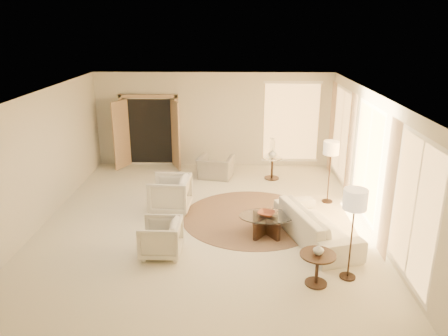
{
  "coord_description": "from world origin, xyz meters",
  "views": [
    {
      "loc": [
        0.63,
        -8.75,
        4.16
      ],
      "look_at": [
        0.4,
        0.4,
        1.1
      ],
      "focal_mm": 35.0,
      "sensor_mm": 36.0,
      "label": 1
    }
  ],
  "objects_px": {
    "accent_chair": "(215,164)",
    "side_table": "(272,166)",
    "end_table": "(317,264)",
    "coffee_table": "(266,222)",
    "sofa": "(316,224)",
    "floor_lamp_far": "(355,204)",
    "armchair_left": "(170,192)",
    "floor_lamp_near": "(331,151)",
    "end_vase": "(318,249)",
    "bowl": "(266,214)",
    "armchair_right": "(161,236)",
    "side_vase": "(273,153)"
  },
  "relations": [
    {
      "from": "floor_lamp_near",
      "to": "bowl",
      "type": "height_order",
      "value": "floor_lamp_near"
    },
    {
      "from": "floor_lamp_near",
      "to": "floor_lamp_far",
      "type": "xyz_separation_m",
      "value": [
        -0.31,
        -3.34,
        0.08
      ]
    },
    {
      "from": "bowl",
      "to": "armchair_right",
      "type": "bearing_deg",
      "value": -156.0
    },
    {
      "from": "accent_chair",
      "to": "end_vase",
      "type": "bearing_deg",
      "value": 121.68
    },
    {
      "from": "sofa",
      "to": "floor_lamp_far",
      "type": "distance_m",
      "value": 1.76
    },
    {
      "from": "end_vase",
      "to": "bowl",
      "type": "bearing_deg",
      "value": 111.68
    },
    {
      "from": "armchair_left",
      "to": "armchair_right",
      "type": "xyz_separation_m",
      "value": [
        0.11,
        -2.03,
        -0.07
      ]
    },
    {
      "from": "sofa",
      "to": "bowl",
      "type": "height_order",
      "value": "sofa"
    },
    {
      "from": "side_vase",
      "to": "accent_chair",
      "type": "bearing_deg",
      "value": 178.31
    },
    {
      "from": "armchair_right",
      "to": "accent_chair",
      "type": "height_order",
      "value": "accent_chair"
    },
    {
      "from": "sofa",
      "to": "coffee_table",
      "type": "height_order",
      "value": "sofa"
    },
    {
      "from": "coffee_table",
      "to": "end_vase",
      "type": "distance_m",
      "value": 1.99
    },
    {
      "from": "sofa",
      "to": "accent_chair",
      "type": "relative_size",
      "value": 2.43
    },
    {
      "from": "armchair_left",
      "to": "side_vase",
      "type": "distance_m",
      "value": 3.39
    },
    {
      "from": "armchair_right",
      "to": "accent_chair",
      "type": "xyz_separation_m",
      "value": [
        0.83,
        4.33,
        0.03
      ]
    },
    {
      "from": "coffee_table",
      "to": "floor_lamp_far",
      "type": "distance_m",
      "value": 2.34
    },
    {
      "from": "side_vase",
      "to": "coffee_table",
      "type": "bearing_deg",
      "value": -96.49
    },
    {
      "from": "floor_lamp_near",
      "to": "sofa",
      "type": "bearing_deg",
      "value": -107.87
    },
    {
      "from": "sofa",
      "to": "bowl",
      "type": "xyz_separation_m",
      "value": [
        -0.97,
        0.22,
        0.12
      ]
    },
    {
      "from": "end_table",
      "to": "floor_lamp_near",
      "type": "bearing_deg",
      "value": 75.94
    },
    {
      "from": "end_table",
      "to": "end_vase",
      "type": "distance_m",
      "value": 0.27
    },
    {
      "from": "bowl",
      "to": "side_table",
      "type": "bearing_deg",
      "value": 83.51
    },
    {
      "from": "coffee_table",
      "to": "floor_lamp_far",
      "type": "xyz_separation_m",
      "value": [
        1.3,
        -1.6,
        1.12
      ]
    },
    {
      "from": "end_table",
      "to": "coffee_table",
      "type": "bearing_deg",
      "value": 111.68
    },
    {
      "from": "coffee_table",
      "to": "floor_lamp_near",
      "type": "bearing_deg",
      "value": 47.28
    },
    {
      "from": "accent_chair",
      "to": "floor_lamp_near",
      "type": "relative_size",
      "value": 0.62
    },
    {
      "from": "sofa",
      "to": "end_table",
      "type": "distance_m",
      "value": 1.61
    },
    {
      "from": "armchair_left",
      "to": "accent_chair",
      "type": "height_order",
      "value": "armchair_left"
    },
    {
      "from": "end_vase",
      "to": "armchair_right",
      "type": "bearing_deg",
      "value": 161.69
    },
    {
      "from": "floor_lamp_near",
      "to": "bowl",
      "type": "bearing_deg",
      "value": -132.72
    },
    {
      "from": "end_vase",
      "to": "floor_lamp_far",
      "type": "bearing_deg",
      "value": 20.05
    },
    {
      "from": "accent_chair",
      "to": "side_table",
      "type": "height_order",
      "value": "accent_chair"
    },
    {
      "from": "coffee_table",
      "to": "end_table",
      "type": "distance_m",
      "value": 1.95
    },
    {
      "from": "accent_chair",
      "to": "end_vase",
      "type": "distance_m",
      "value": 5.58
    },
    {
      "from": "side_table",
      "to": "bowl",
      "type": "height_order",
      "value": "side_table"
    },
    {
      "from": "accent_chair",
      "to": "end_vase",
      "type": "height_order",
      "value": "accent_chair"
    },
    {
      "from": "sofa",
      "to": "end_table",
      "type": "bearing_deg",
      "value": 153.74
    },
    {
      "from": "end_table",
      "to": "armchair_left",
      "type": "bearing_deg",
      "value": 134.19
    },
    {
      "from": "side_table",
      "to": "end_vase",
      "type": "distance_m",
      "value": 5.2
    },
    {
      "from": "floor_lamp_near",
      "to": "floor_lamp_far",
      "type": "distance_m",
      "value": 3.36
    },
    {
      "from": "bowl",
      "to": "end_vase",
      "type": "xyz_separation_m",
      "value": [
        0.72,
        -1.81,
        0.2
      ]
    },
    {
      "from": "armchair_left",
      "to": "armchair_right",
      "type": "height_order",
      "value": "armchair_left"
    },
    {
      "from": "armchair_left",
      "to": "coffee_table",
      "type": "height_order",
      "value": "armchair_left"
    },
    {
      "from": "armchair_right",
      "to": "end_table",
      "type": "height_order",
      "value": "armchair_right"
    },
    {
      "from": "end_vase",
      "to": "accent_chair",
      "type": "bearing_deg",
      "value": 110.07
    },
    {
      "from": "armchair_left",
      "to": "coffee_table",
      "type": "xyz_separation_m",
      "value": [
        2.14,
        -1.13,
        -0.19
      ]
    },
    {
      "from": "armchair_left",
      "to": "coffee_table",
      "type": "bearing_deg",
      "value": 65.55
    },
    {
      "from": "end_table",
      "to": "end_vase",
      "type": "height_order",
      "value": "end_vase"
    },
    {
      "from": "bowl",
      "to": "end_vase",
      "type": "distance_m",
      "value": 1.96
    },
    {
      "from": "coffee_table",
      "to": "end_vase",
      "type": "bearing_deg",
      "value": -68.32
    }
  ]
}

